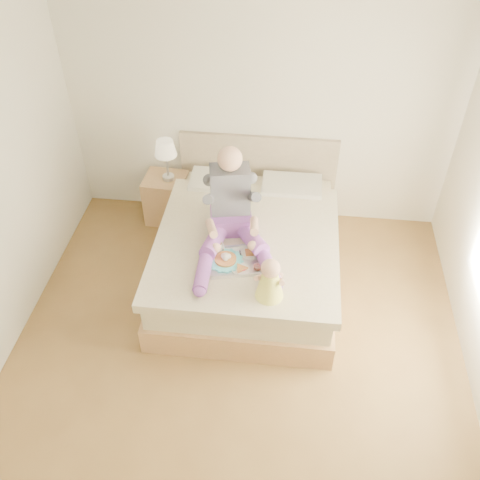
# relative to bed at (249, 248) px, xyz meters

# --- Properties ---
(room) EXTENTS (4.02, 4.22, 2.71)m
(room) POSITION_rel_bed_xyz_m (0.08, -1.08, 1.19)
(room) COLOR brown
(room) RESTS_ON ground
(bed) EXTENTS (1.70, 2.18, 1.00)m
(bed) POSITION_rel_bed_xyz_m (0.00, 0.00, 0.00)
(bed) COLOR #9F764A
(bed) RESTS_ON ground
(nightstand) EXTENTS (0.47, 0.42, 0.55)m
(nightstand) POSITION_rel_bed_xyz_m (-1.00, 0.76, -0.04)
(nightstand) COLOR #9F764A
(nightstand) RESTS_ON ground
(lamp) EXTENTS (0.23, 0.23, 0.47)m
(lamp) POSITION_rel_bed_xyz_m (-0.95, 0.75, 0.59)
(lamp) COLOR silver
(lamp) RESTS_ON nightstand
(adult) EXTENTS (0.77, 1.14, 0.90)m
(adult) POSITION_rel_bed_xyz_m (-0.14, -0.18, 0.56)
(adult) COLOR #7B3E9B
(adult) RESTS_ON bed
(tray) EXTENTS (0.57, 0.48, 0.14)m
(tray) POSITION_rel_bed_xyz_m (-0.06, -0.50, 0.33)
(tray) COLOR silver
(tray) RESTS_ON bed
(baby) EXTENTS (0.26, 0.36, 0.39)m
(baby) POSITION_rel_bed_xyz_m (0.26, -0.86, 0.45)
(baby) COLOR #FBF84F
(baby) RESTS_ON bed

